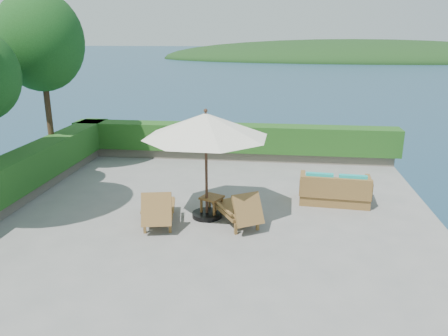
# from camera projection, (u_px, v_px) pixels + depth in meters

# --- Properties ---
(ground) EXTENTS (12.00, 12.00, 0.00)m
(ground) POSITION_uv_depth(u_px,v_px,m) (209.00, 216.00, 11.63)
(ground) COLOR gray
(ground) RESTS_ON ground
(foundation) EXTENTS (12.00, 12.00, 3.00)m
(foundation) POSITION_uv_depth(u_px,v_px,m) (210.00, 267.00, 12.08)
(foundation) COLOR #5A5347
(foundation) RESTS_ON ocean
(ocean) EXTENTS (600.00, 600.00, 0.00)m
(ocean) POSITION_uv_depth(u_px,v_px,m) (210.00, 312.00, 12.51)
(ocean) COLOR #163347
(ocean) RESTS_ON ground
(offshore_island) EXTENTS (126.00, 57.60, 12.60)m
(offshore_island) POSITION_uv_depth(u_px,v_px,m) (352.00, 59.00, 142.32)
(offshore_island) COLOR black
(offshore_island) RESTS_ON ocean
(planter_wall_far) EXTENTS (12.00, 0.60, 0.36)m
(planter_wall_far) POSITION_uv_depth(u_px,v_px,m) (232.00, 154.00, 16.89)
(planter_wall_far) COLOR #6B6555
(planter_wall_far) RESTS_ON ground
(planter_wall_left) EXTENTS (0.60, 12.00, 0.36)m
(planter_wall_left) POSITION_uv_depth(u_px,v_px,m) (12.00, 200.00, 12.25)
(planter_wall_left) COLOR #6B6555
(planter_wall_left) RESTS_ON ground
(hedge_far) EXTENTS (12.40, 0.90, 1.00)m
(hedge_far) POSITION_uv_depth(u_px,v_px,m) (232.00, 138.00, 16.69)
(hedge_far) COLOR #194814
(hedge_far) RESTS_ON planter_wall_far
(hedge_left) EXTENTS (0.90, 12.40, 1.00)m
(hedge_left) POSITION_uv_depth(u_px,v_px,m) (9.00, 177.00, 12.05)
(hedge_left) COLOR #194814
(hedge_left) RESTS_ON planter_wall_left
(tree_far) EXTENTS (2.80, 2.80, 6.03)m
(tree_far) POSITION_uv_depth(u_px,v_px,m) (40.00, 42.00, 14.09)
(tree_far) COLOR #422C19
(tree_far) RESTS_ON ground
(patio_umbrella) EXTENTS (4.16, 4.16, 2.88)m
(patio_umbrella) POSITION_uv_depth(u_px,v_px,m) (206.00, 126.00, 10.84)
(patio_umbrella) COLOR black
(patio_umbrella) RESTS_ON ground
(lounge_left) EXTENTS (1.05, 1.87, 1.02)m
(lounge_left) POSITION_uv_depth(u_px,v_px,m) (158.00, 209.00, 10.97)
(lounge_left) COLOR olive
(lounge_left) RESTS_ON ground
(lounge_right) EXTENTS (1.48, 1.83, 0.99)m
(lounge_right) POSITION_uv_depth(u_px,v_px,m) (238.00, 210.00, 10.96)
(lounge_right) COLOR olive
(lounge_right) RESTS_ON ground
(side_table) EXTENTS (0.67, 0.67, 0.54)m
(side_table) POSITION_uv_depth(u_px,v_px,m) (212.00, 200.00, 11.51)
(side_table) COLOR brown
(side_table) RESTS_ON ground
(wicker_loveseat) EXTENTS (2.03, 1.15, 0.96)m
(wicker_loveseat) POSITION_uv_depth(u_px,v_px,m) (334.00, 191.00, 12.38)
(wicker_loveseat) COLOR olive
(wicker_loveseat) RESTS_ON ground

